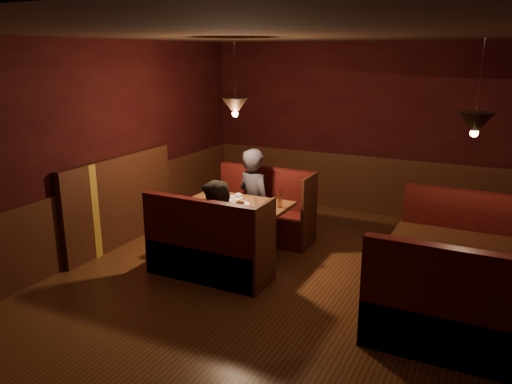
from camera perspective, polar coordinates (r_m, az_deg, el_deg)
The scene contains 9 objects.
room at distance 5.66m, azimuth 2.50°, elevation -1.47°, with size 6.02×7.02×2.92m.
main_table at distance 6.78m, azimuth -2.15°, elevation -2.68°, with size 1.42×0.86×0.99m.
main_bench_far at distance 7.53m, azimuth 0.90°, elevation -2.77°, with size 1.56×0.56×1.06m.
main_bench_near at distance 6.21m, azimuth -5.58°, elevation -6.94°, with size 1.56×0.56×1.06m.
second_table at distance 5.69m, azimuth 22.16°, elevation -7.47°, with size 1.42×0.91×0.80m.
second_bench_far at distance 6.56m, azimuth 22.90°, elevation -6.71°, with size 1.57×0.59×1.12m.
second_bench_near at distance 5.02m, azimuth 21.37°, elevation -13.56°, with size 1.57×0.59×1.12m.
diner_a at distance 7.24m, azimuth -0.18°, elevation 0.92°, with size 0.64×0.42×1.75m, color #2A282F.
diner_b at distance 6.10m, azimuth -4.30°, elevation -2.82°, with size 0.76×0.60×1.57m, color black.
Camera 1 is at (1.92, -4.90, 2.71)m, focal length 35.00 mm.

